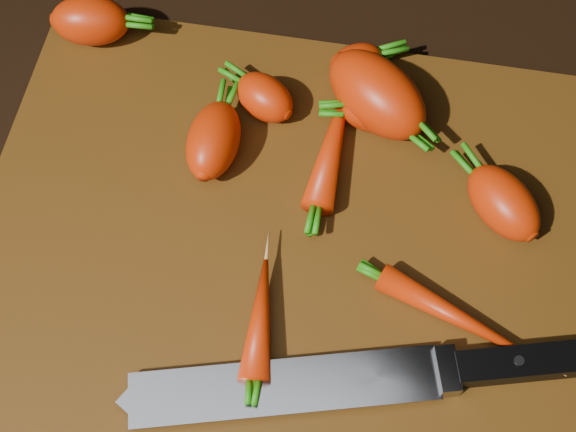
# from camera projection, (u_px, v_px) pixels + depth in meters

# --- Properties ---
(ground) EXTENTS (2.00, 2.00, 0.01)m
(ground) POSITION_uv_depth(u_px,v_px,m) (286.00, 246.00, 0.66)
(ground) COLOR black
(cutting_board) EXTENTS (0.50, 0.40, 0.01)m
(cutting_board) POSITION_uv_depth(u_px,v_px,m) (286.00, 240.00, 0.65)
(cutting_board) COLOR #4D2E0D
(cutting_board) RESTS_ON ground
(carrot_0) EXTENTS (0.07, 0.05, 0.04)m
(carrot_0) POSITION_uv_depth(u_px,v_px,m) (90.00, 21.00, 0.71)
(carrot_0) COLOR red
(carrot_0) RESTS_ON cutting_board
(carrot_1) EXTENTS (0.07, 0.06, 0.04)m
(carrot_1) POSITION_uv_depth(u_px,v_px,m) (265.00, 97.00, 0.68)
(carrot_1) COLOR red
(carrot_1) RESTS_ON cutting_board
(carrot_2) EXTENTS (0.11, 0.11, 0.06)m
(carrot_2) POSITION_uv_depth(u_px,v_px,m) (377.00, 94.00, 0.67)
(carrot_2) COLOR red
(carrot_2) RESTS_ON cutting_board
(carrot_3) EXTENTS (0.05, 0.07, 0.04)m
(carrot_3) POSITION_uv_depth(u_px,v_px,m) (213.00, 140.00, 0.66)
(carrot_3) COLOR red
(carrot_3) RESTS_ON cutting_board
(carrot_4) EXTENTS (0.07, 0.05, 0.04)m
(carrot_4) POSITION_uv_depth(u_px,v_px,m) (381.00, 109.00, 0.67)
(carrot_4) COLOR red
(carrot_4) RESTS_ON cutting_board
(carrot_5) EXTENTS (0.06, 0.05, 0.03)m
(carrot_5) POSITION_uv_depth(u_px,v_px,m) (356.00, 62.00, 0.70)
(carrot_5) COLOR red
(carrot_5) RESTS_ON cutting_board
(carrot_6) EXTENTS (0.08, 0.08, 0.04)m
(carrot_6) POSITION_uv_depth(u_px,v_px,m) (503.00, 203.00, 0.63)
(carrot_6) COLOR red
(carrot_6) RESTS_ON cutting_board
(carrot_7) EXTENTS (0.03, 0.13, 0.03)m
(carrot_7) POSITION_uv_depth(u_px,v_px,m) (333.00, 141.00, 0.67)
(carrot_7) COLOR red
(carrot_7) RESTS_ON cutting_board
(carrot_8) EXTENTS (0.13, 0.07, 0.02)m
(carrot_8) POSITION_uv_depth(u_px,v_px,m) (456.00, 317.00, 0.60)
(carrot_8) COLOR red
(carrot_8) RESTS_ON cutting_board
(carrot_9) EXTENTS (0.03, 0.10, 0.02)m
(carrot_9) POSITION_uv_depth(u_px,v_px,m) (260.00, 318.00, 0.60)
(carrot_9) COLOR red
(carrot_9) RESTS_ON cutting_board
(knife) EXTENTS (0.36, 0.13, 0.02)m
(knife) POSITION_uv_depth(u_px,v_px,m) (315.00, 384.00, 0.58)
(knife) COLOR gray
(knife) RESTS_ON cutting_board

